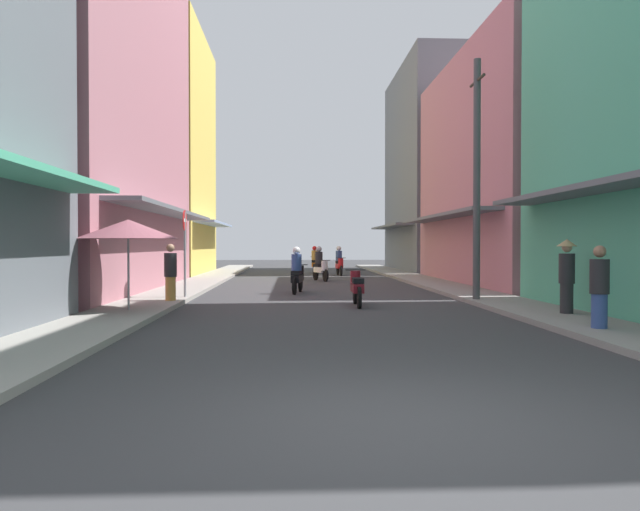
{
  "coord_description": "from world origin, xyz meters",
  "views": [
    {
      "loc": [
        -0.96,
        -5.55,
        1.63
      ],
      "look_at": [
        0.27,
        21.01,
        1.17
      ],
      "focal_mm": 34.04,
      "sensor_mm": 36.0,
      "label": 1
    }
  ],
  "objects": [
    {
      "name": "ground_plane",
      "position": [
        0.0,
        16.34,
        0.0
      ],
      "size": [
        89.49,
        89.49,
        0.0
      ],
      "primitive_type": "plane",
      "color": "#38383A"
    },
    {
      "name": "sidewalk_left",
      "position": [
        -4.83,
        16.34,
        0.06
      ],
      "size": [
        1.8,
        48.68,
        0.12
      ],
      "primitive_type": "cube",
      "color": "#9E9991",
      "rests_on": "ground"
    },
    {
      "name": "sidewalk_right",
      "position": [
        4.83,
        16.34,
        0.06
      ],
      "size": [
        1.8,
        48.68,
        0.12
      ],
      "primitive_type": "cube",
      "color": "gray",
      "rests_on": "ground"
    },
    {
      "name": "building_left_mid",
      "position": [
        -8.72,
        15.87,
        8.47
      ],
      "size": [
        7.05,
        13.82,
        16.95
      ],
      "color": "#B7727F",
      "rests_on": "ground"
    },
    {
      "name": "building_left_far",
      "position": [
        -8.72,
        27.97,
        6.53
      ],
      "size": [
        7.05,
        9.49,
        13.08
      ],
      "color": "#EFD159",
      "rests_on": "ground"
    },
    {
      "name": "building_right_mid",
      "position": [
        8.72,
        19.14,
        4.71
      ],
      "size": [
        7.05,
        13.19,
        9.43
      ],
      "color": "#B7727F",
      "rests_on": "ground"
    },
    {
      "name": "building_right_far",
      "position": [
        8.72,
        32.22,
        6.33
      ],
      "size": [
        7.05,
        11.24,
        12.67
      ],
      "color": "slate",
      "rests_on": "ground"
    },
    {
      "name": "motorbike_orange",
      "position": [
        0.35,
        29.4,
        0.7
      ],
      "size": [
        0.55,
        1.81,
        1.58
      ],
      "color": "black",
      "rests_on": "ground"
    },
    {
      "name": "motorbike_white",
      "position": [
        0.32,
        21.99,
        0.7
      ],
      "size": [
        0.75,
        1.74,
        1.58
      ],
      "color": "black",
      "rests_on": "ground"
    },
    {
      "name": "motorbike_red",
      "position": [
        1.58,
        26.96,
        0.7
      ],
      "size": [
        0.55,
        1.81,
        1.58
      ],
      "color": "black",
      "rests_on": "ground"
    },
    {
      "name": "motorbike_black",
      "position": [
        -0.78,
        14.89,
        0.7
      ],
      "size": [
        0.59,
        1.8,
        1.58
      ],
      "color": "black",
      "rests_on": "ground"
    },
    {
      "name": "motorbike_maroon",
      "position": [
        0.77,
        10.55,
        0.5
      ],
      "size": [
        0.55,
        1.81,
        0.96
      ],
      "color": "black",
      "rests_on": "ground"
    },
    {
      "name": "pedestrian_crossing",
      "position": [
        -4.27,
        11.1,
        0.83
      ],
      "size": [
        0.34,
        0.34,
        1.66
      ],
      "color": "#BF8C3F",
      "rests_on": "ground"
    },
    {
      "name": "pedestrian_midway",
      "position": [
        4.62,
        5.19,
        0.81
      ],
      "size": [
        0.34,
        0.34,
        1.62
      ],
      "color": "#334C8C",
      "rests_on": "ground"
    },
    {
      "name": "pedestrian_far",
      "position": [
        5.11,
        7.56,
        0.99
      ],
      "size": [
        0.44,
        0.44,
        1.76
      ],
      "color": "#262628",
      "rests_on": "ground"
    },
    {
      "name": "vendor_umbrella",
      "position": [
        -4.78,
        8.77,
        2.0
      ],
      "size": [
        2.33,
        2.33,
        2.23
      ],
      "color": "#99999E",
      "rests_on": "ground"
    },
    {
      "name": "utility_pole",
      "position": [
        4.18,
        11.11,
        3.47
      ],
      "size": [
        0.2,
        1.2,
        6.79
      ],
      "color": "#4C4C4F",
      "rests_on": "ground"
    },
    {
      "name": "street_sign_no_entry",
      "position": [
        -4.08,
        12.22,
        1.72
      ],
      "size": [
        0.07,
        0.6,
        2.65
      ],
      "color": "gray",
      "rests_on": "ground"
    }
  ]
}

